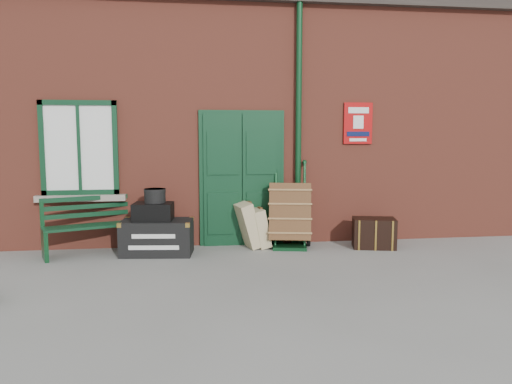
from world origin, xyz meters
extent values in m
plane|color=gray|center=(0.00, 0.00, 0.00)|extent=(80.00, 80.00, 0.00)
cube|color=brown|center=(0.00, 3.50, 2.00)|extent=(10.00, 4.00, 4.00)
cube|color=#38302B|center=(0.00, 3.50, 4.15)|extent=(10.30, 4.30, 0.30)
cube|color=#0D321C|center=(-0.30, 1.46, 1.10)|extent=(1.42, 0.12, 2.32)
cube|color=white|center=(-2.90, 1.45, 1.65)|extent=(1.20, 0.08, 1.50)
cylinder|color=#0E381B|center=(0.65, 1.42, 2.00)|extent=(0.10, 0.10, 4.00)
cube|color=#B00C0D|center=(1.70, 1.47, 2.05)|extent=(0.50, 0.03, 0.70)
cube|color=#0D321C|center=(-2.66, 1.11, 0.45)|extent=(1.55, 0.90, 0.04)
cube|color=#0D321C|center=(-2.73, 1.32, 0.73)|extent=(1.42, 0.56, 0.40)
cube|color=#0E381B|center=(-3.33, 0.86, 0.23)|extent=(0.21, 0.44, 0.45)
cube|color=#0E381B|center=(-1.98, 1.36, 0.23)|extent=(0.21, 0.44, 0.45)
cube|color=black|center=(-1.69, 0.98, 0.27)|extent=(1.15, 0.72, 0.54)
cube|color=black|center=(-1.74, 0.98, 0.68)|extent=(0.64, 0.50, 0.27)
cylinder|color=black|center=(-1.71, 1.01, 0.92)|extent=(0.36, 0.36, 0.22)
cube|color=tan|center=(-0.22, 1.25, 0.38)|extent=(0.49, 0.59, 0.76)
cube|color=tan|center=(-0.04, 1.25, 0.33)|extent=(0.39, 0.52, 0.65)
cube|color=#0E381B|center=(0.44, 1.06, 0.03)|extent=(0.61, 0.49, 0.05)
cylinder|color=#0E381B|center=(0.25, 1.30, 0.71)|extent=(0.12, 0.39, 1.39)
cylinder|color=#0E381B|center=(0.72, 1.20, 0.71)|extent=(0.12, 0.39, 1.39)
cylinder|color=black|center=(0.18, 1.33, 0.13)|extent=(0.11, 0.27, 0.26)
cylinder|color=black|center=(0.80, 1.21, 0.13)|extent=(0.11, 0.27, 0.26)
cube|color=brown|center=(0.48, 1.23, 0.57)|extent=(0.81, 0.85, 1.03)
cube|color=black|center=(1.83, 0.94, 0.25)|extent=(0.77, 0.59, 0.49)
camera|label=1|loc=(-1.22, -6.80, 1.88)|focal=35.00mm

